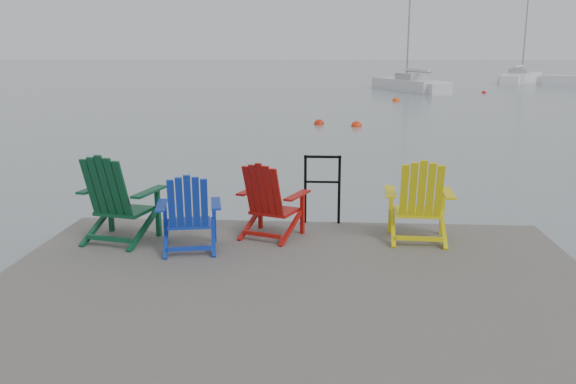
# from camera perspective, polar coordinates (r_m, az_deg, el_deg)

# --- Properties ---
(ground) EXTENTS (400.00, 400.00, 0.00)m
(ground) POSITION_cam_1_polar(r_m,az_deg,el_deg) (5.93, 0.33, -14.06)
(ground) COLOR slate
(ground) RESTS_ON ground
(dock) EXTENTS (6.00, 5.00, 1.40)m
(dock) POSITION_cam_1_polar(r_m,az_deg,el_deg) (5.78, 0.33, -10.99)
(dock) COLOR #322E2C
(dock) RESTS_ON ground
(handrail) EXTENTS (0.48, 0.04, 0.90)m
(handrail) POSITION_cam_1_polar(r_m,az_deg,el_deg) (7.89, 3.23, 0.88)
(handrail) COLOR black
(handrail) RESTS_ON dock
(chair_green) EXTENTS (0.96, 0.91, 1.05)m
(chair_green) POSITION_cam_1_polar(r_m,az_deg,el_deg) (7.38, -15.69, -0.54)
(chair_green) COLOR #0B3E24
(chair_green) RESTS_ON dock
(chair_blue) EXTENTS (0.81, 0.76, 0.90)m
(chair_blue) POSITION_cam_1_polar(r_m,az_deg,el_deg) (6.88, -9.27, -1.86)
(chair_blue) COLOR #0F2B9C
(chair_blue) RESTS_ON dock
(chair_red) EXTENTS (0.89, 0.85, 0.93)m
(chair_red) POSITION_cam_1_polar(r_m,az_deg,el_deg) (7.28, -1.71, -0.74)
(chair_red) COLOR #980F0B
(chair_red) RESTS_ON dock
(chair_yellow) EXTENTS (0.82, 0.77, 0.99)m
(chair_yellow) POSITION_cam_1_polar(r_m,az_deg,el_deg) (7.29, 12.20, -0.75)
(chair_yellow) COLOR #D2C00B
(chair_yellow) RESTS_ON dock
(sailboat_near) EXTENTS (4.71, 8.23, 11.11)m
(sailboat_near) POSITION_cam_1_polar(r_m,az_deg,el_deg) (44.15, 11.27, 9.73)
(sailboat_near) COLOR silver
(sailboat_near) RESTS_ON ground
(sailboat_mid) EXTENTS (5.80, 8.40, 11.53)m
(sailboat_mid) POSITION_cam_1_polar(r_m,az_deg,el_deg) (59.31, 20.92, 9.91)
(sailboat_mid) COLOR white
(sailboat_mid) RESTS_ON ground
(buoy_a) EXTENTS (0.39, 0.39, 0.39)m
(buoy_a) POSITION_cam_1_polar(r_m,az_deg,el_deg) (23.25, 2.92, 6.34)
(buoy_a) COLOR #B8200A
(buoy_a) RESTS_ON ground
(buoy_b) EXTENTS (0.40, 0.40, 0.40)m
(buoy_b) POSITION_cam_1_polar(r_m,az_deg,el_deg) (22.70, 6.43, 6.11)
(buoy_b) COLOR red
(buoy_b) RESTS_ON ground
(buoy_c) EXTENTS (0.32, 0.32, 0.32)m
(buoy_c) POSITION_cam_1_polar(r_m,az_deg,el_deg) (42.95, 17.87, 8.80)
(buoy_c) COLOR red
(buoy_c) RESTS_ON ground
(buoy_d) EXTENTS (0.41, 0.41, 0.41)m
(buoy_d) POSITION_cam_1_polar(r_m,az_deg,el_deg) (34.71, 10.06, 8.36)
(buoy_d) COLOR #E3480D
(buoy_d) RESTS_ON ground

